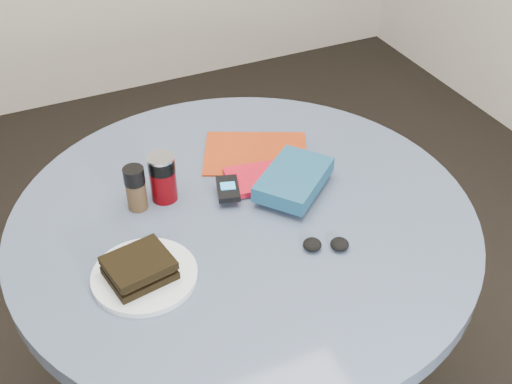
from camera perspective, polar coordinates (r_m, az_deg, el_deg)
name	(u,v)px	position (r m, az deg, el deg)	size (l,w,h in m)	color
table	(244,268)	(1.48, -1.06, -6.80)	(1.00, 1.00, 0.75)	black
plate	(145,276)	(1.25, -9.87, -7.34)	(0.20, 0.20, 0.01)	white
sandwich	(139,268)	(1.22, -10.35, -6.65)	(0.13, 0.12, 0.04)	black
soda_can	(163,178)	(1.40, -8.29, 1.26)	(0.07, 0.07, 0.11)	#5E040A
pepper_grinder	(136,188)	(1.38, -10.65, 0.36)	(0.05, 0.05, 0.10)	#3E2D1A
magazine	(256,153)	(1.55, -0.04, 3.45)	(0.25, 0.18, 0.00)	maroon
red_book	(262,178)	(1.46, 0.57, 1.26)	(0.16, 0.11, 0.01)	#A80D20
novel	(294,179)	(1.41, 3.38, 1.15)	(0.19, 0.12, 0.04)	navy
mp3_player	(228,188)	(1.40, -2.51, 0.31)	(0.07, 0.09, 0.02)	black
headphones	(326,244)	(1.29, 6.24, -4.65)	(0.10, 0.07, 0.02)	black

